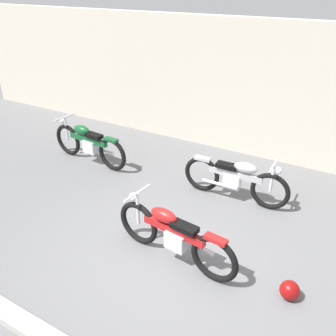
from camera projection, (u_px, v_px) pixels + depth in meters
name	position (u px, v px, depth m)	size (l,w,h in m)	color
ground_plane	(168.00, 260.00, 5.40)	(40.00, 40.00, 0.00)	slate
building_wall	(263.00, 92.00, 7.93)	(18.00, 0.30, 3.05)	beige
helmet	(290.00, 290.00, 4.72)	(0.26, 0.26, 0.26)	maroon
motorcycle_red	(173.00, 235.00, 5.23)	(2.10, 0.59, 0.94)	black
motorcycle_silver	(236.00, 179.00, 6.69)	(2.07, 0.58, 0.93)	black
motorcycle_green	(88.00, 143.00, 8.07)	(2.15, 0.60, 0.96)	black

